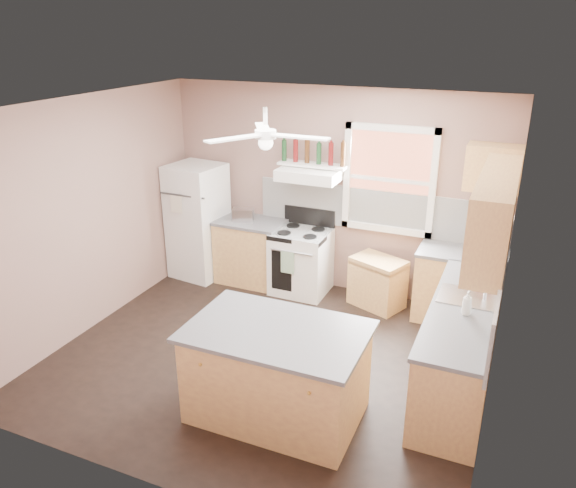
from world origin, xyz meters
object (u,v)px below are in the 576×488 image
at_px(toaster, 243,215).
at_px(island, 277,374).
at_px(cart, 377,282).
at_px(refrigerator, 198,221).
at_px(stove, 301,262).

relative_size(toaster, island, 0.19).
bearing_deg(cart, refrigerator, -156.88).
distance_m(toaster, cart, 2.01).
height_order(cart, island, island).
bearing_deg(refrigerator, cart, 8.07).
relative_size(refrigerator, cart, 2.50).
xyz_separation_m(refrigerator, stove, (1.55, 0.06, -0.38)).
distance_m(toaster, stove, 1.01).
distance_m(toaster, island, 2.98).
relative_size(stove, island, 0.57).
distance_m(stove, cart, 1.06).
bearing_deg(stove, refrigerator, -177.53).
bearing_deg(cart, toaster, -157.08).
xyz_separation_m(toaster, stove, (0.84, 0.04, -0.56)).
bearing_deg(refrigerator, stove, 9.03).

